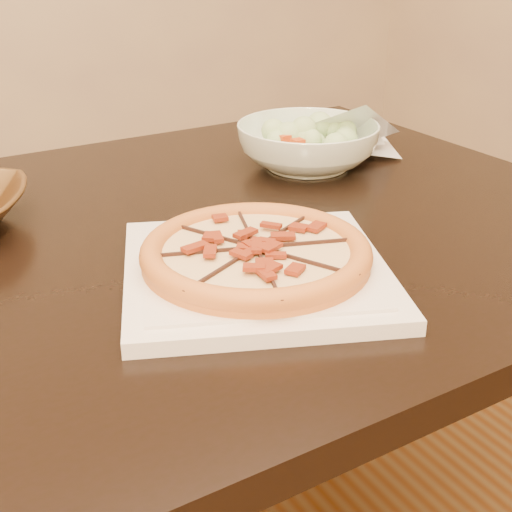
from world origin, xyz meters
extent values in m
cube|color=black|center=(-0.09, 0.04, 0.73)|extent=(1.45, 0.95, 0.04)
cylinder|color=black|center=(0.55, 0.42, 0.35)|extent=(0.07, 0.07, 0.71)
cube|color=white|center=(0.02, -0.13, 0.76)|extent=(0.39, 0.39, 0.02)
cube|color=white|center=(0.02, -0.13, 0.77)|extent=(0.33, 0.33, 0.00)
cylinder|color=#BD6C35|center=(0.02, -0.13, 0.78)|extent=(0.26, 0.26, 0.01)
torus|color=#BD6C35|center=(0.02, -0.13, 0.79)|extent=(0.27, 0.27, 0.03)
cylinder|color=beige|center=(0.02, -0.13, 0.79)|extent=(0.22, 0.22, 0.01)
cube|color=black|center=(0.02, -0.13, 0.79)|extent=(0.09, 0.25, 0.01)
cube|color=black|center=(0.02, -0.13, 0.79)|extent=(0.12, 0.24, 0.01)
cube|color=black|center=(0.02, -0.13, 0.79)|extent=(0.25, 0.09, 0.01)
cube|color=black|center=(0.02, -0.13, 0.79)|extent=(0.24, 0.12, 0.01)
cube|color=maroon|center=(0.04, -0.14, 0.79)|extent=(0.03, 0.02, 0.00)
cube|color=maroon|center=(0.06, -0.14, 0.79)|extent=(0.02, 0.02, 0.00)
cube|color=maroon|center=(0.09, -0.12, 0.79)|extent=(0.03, 0.02, 0.00)
cube|color=maroon|center=(0.04, -0.12, 0.79)|extent=(0.03, 0.02, 0.00)
cube|color=maroon|center=(0.06, -0.10, 0.79)|extent=(0.03, 0.03, 0.00)
cube|color=maroon|center=(0.06, -0.07, 0.79)|extent=(0.03, 0.03, 0.00)
cube|color=maroon|center=(0.03, -0.10, 0.79)|extent=(0.02, 0.03, 0.00)
cube|color=maroon|center=(0.03, -0.08, 0.79)|extent=(0.02, 0.03, 0.00)
cube|color=maroon|center=(0.01, -0.05, 0.79)|extent=(0.02, 0.03, 0.00)
cube|color=maroon|center=(0.00, -0.10, 0.79)|extent=(0.02, 0.03, 0.00)
cube|color=maroon|center=(-0.02, -0.08, 0.79)|extent=(0.03, 0.03, 0.00)
cube|color=maroon|center=(0.00, -0.12, 0.79)|extent=(0.03, 0.03, 0.00)
cube|color=maroon|center=(-0.03, -0.11, 0.79)|extent=(0.03, 0.02, 0.00)
cube|color=maroon|center=(-0.05, -0.12, 0.79)|extent=(0.03, 0.02, 0.00)
cube|color=maroon|center=(-0.01, -0.14, 0.79)|extent=(0.02, 0.02, 0.00)
cube|color=maroon|center=(-0.04, -0.15, 0.79)|extent=(0.03, 0.02, 0.00)
cube|color=maroon|center=(-0.05, -0.18, 0.79)|extent=(0.03, 0.02, 0.00)
cube|color=maroon|center=(-0.01, -0.16, 0.79)|extent=(0.03, 0.03, 0.00)
cube|color=maroon|center=(-0.01, -0.19, 0.79)|extent=(0.02, 0.03, 0.00)
cube|color=maroon|center=(0.01, -0.16, 0.79)|extent=(0.02, 0.03, 0.00)
cube|color=maroon|center=(0.02, -0.18, 0.79)|extent=(0.01, 0.02, 0.00)
cube|color=maroon|center=(0.03, -0.20, 0.79)|extent=(0.02, 0.03, 0.00)
cube|color=maroon|center=(0.03, -0.16, 0.79)|extent=(0.02, 0.03, 0.00)
cube|color=maroon|center=(0.05, -0.17, 0.79)|extent=(0.03, 0.03, 0.00)
cube|color=maroon|center=(0.08, -0.18, 0.79)|extent=(0.03, 0.02, 0.00)
imported|color=white|center=(0.30, 0.19, 0.79)|extent=(0.30, 0.30, 0.07)
sphere|color=#CBEFA5|center=(0.30, 0.19, 0.84)|extent=(0.04, 0.04, 0.04)
sphere|color=#CBEFA5|center=(0.32, 0.20, 0.84)|extent=(0.04, 0.04, 0.04)
sphere|color=#CBEFA5|center=(0.33, 0.22, 0.84)|extent=(0.04, 0.04, 0.04)
sphere|color=#CBEFA5|center=(0.31, 0.20, 0.84)|extent=(0.04, 0.04, 0.04)
sphere|color=#CBEFA5|center=(0.29, 0.22, 0.84)|extent=(0.04, 0.04, 0.04)
sphere|color=#CBEFA5|center=(0.30, 0.19, 0.84)|extent=(0.04, 0.04, 0.04)
sphere|color=#CBEFA5|center=(0.28, 0.19, 0.84)|extent=(0.04, 0.04, 0.04)
sphere|color=#CBEFA5|center=(0.26, 0.17, 0.84)|extent=(0.04, 0.04, 0.04)
sphere|color=#CBEFA5|center=(0.29, 0.18, 0.84)|extent=(0.04, 0.04, 0.04)
sphere|color=#CBEFA5|center=(0.29, 0.15, 0.84)|extent=(0.04, 0.04, 0.04)
sphere|color=#CBEFA5|center=(0.30, 0.18, 0.84)|extent=(0.04, 0.04, 0.04)
sphere|color=#CBEFA5|center=(0.32, 0.16, 0.84)|extent=(0.04, 0.04, 0.04)
sphere|color=#CBEFA5|center=(0.35, 0.16, 0.84)|extent=(0.04, 0.04, 0.04)
cube|color=#C3390C|center=(0.33, 0.21, 0.83)|extent=(0.02, 0.02, 0.01)
cube|color=#C3390C|center=(0.28, 0.21, 0.83)|extent=(0.02, 0.02, 0.01)
cube|color=#C3390C|center=(0.28, 0.16, 0.83)|extent=(0.02, 0.02, 0.01)
cube|color=#C3390C|center=(0.33, 0.16, 0.83)|extent=(0.02, 0.02, 0.01)
camera|label=1|loc=(-0.35, -0.78, 1.13)|focal=50.00mm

